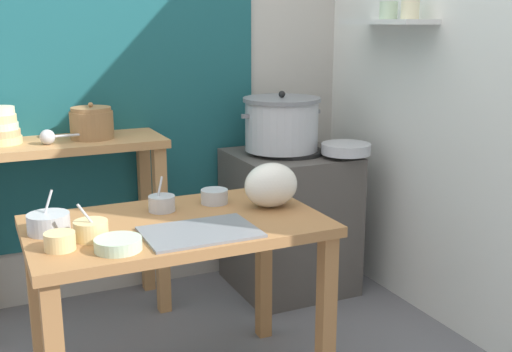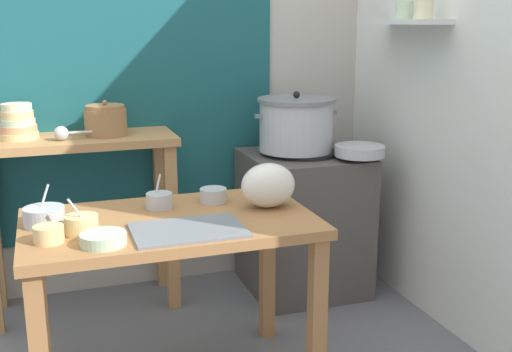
{
  "view_description": "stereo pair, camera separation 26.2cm",
  "coord_description": "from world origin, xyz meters",
  "px_view_note": "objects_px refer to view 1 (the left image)",
  "views": [
    {
      "loc": [
        -0.67,
        -2.21,
        1.45
      ],
      "look_at": [
        0.4,
        0.1,
        0.82
      ],
      "focal_mm": 43.85,
      "sensor_mm": 36.0,
      "label": 1
    },
    {
      "loc": [
        -0.42,
        -2.31,
        1.45
      ],
      "look_at": [
        0.4,
        0.1,
        0.82
      ],
      "focal_mm": 43.85,
      "sensor_mm": 36.0,
      "label": 2
    }
  ],
  "objects_px": {
    "prep_bowl_2": "(48,222)",
    "prep_bowl_4": "(262,188)",
    "serving_tray": "(200,232)",
    "stove_block": "(289,220)",
    "prep_bowl_6": "(162,203)",
    "prep_bowl_5": "(91,229)",
    "back_shelf_table": "(65,186)",
    "steamer_pot": "(282,124)",
    "ladle": "(50,137)",
    "plastic_bag": "(271,185)",
    "wide_pan": "(346,149)",
    "clay_pot": "(92,123)",
    "bowl_stack_enamel": "(0,127)",
    "prep_bowl_0": "(60,240)",
    "prep_table": "(177,249)",
    "prep_bowl_3": "(118,244)",
    "prep_bowl_1": "(214,196)"
  },
  "relations": [
    {
      "from": "back_shelf_table",
      "to": "plastic_bag",
      "type": "relative_size",
      "value": 4.31
    },
    {
      "from": "serving_tray",
      "to": "clay_pot",
      "type": "bearing_deg",
      "value": 99.25
    },
    {
      "from": "wide_pan",
      "to": "prep_bowl_3",
      "type": "height_order",
      "value": "wide_pan"
    },
    {
      "from": "clay_pot",
      "to": "plastic_bag",
      "type": "height_order",
      "value": "clay_pot"
    },
    {
      "from": "prep_bowl_5",
      "to": "prep_bowl_6",
      "type": "relative_size",
      "value": 1.01
    },
    {
      "from": "ladle",
      "to": "plastic_bag",
      "type": "bearing_deg",
      "value": -46.33
    },
    {
      "from": "back_shelf_table",
      "to": "steamer_pot",
      "type": "distance_m",
      "value": 1.15
    },
    {
      "from": "prep_bowl_2",
      "to": "prep_bowl_4",
      "type": "relative_size",
      "value": 1.22
    },
    {
      "from": "plastic_bag",
      "to": "prep_bowl_6",
      "type": "height_order",
      "value": "plastic_bag"
    },
    {
      "from": "clay_pot",
      "to": "bowl_stack_enamel",
      "type": "distance_m",
      "value": 0.41
    },
    {
      "from": "prep_bowl_5",
      "to": "prep_bowl_6",
      "type": "height_order",
      "value": "prep_bowl_5"
    },
    {
      "from": "prep_bowl_5",
      "to": "prep_table",
      "type": "bearing_deg",
      "value": 12.35
    },
    {
      "from": "plastic_bag",
      "to": "clay_pot",
      "type": "bearing_deg",
      "value": 122.45
    },
    {
      "from": "plastic_bag",
      "to": "prep_bowl_4",
      "type": "relative_size",
      "value": 1.81
    },
    {
      "from": "serving_tray",
      "to": "prep_bowl_4",
      "type": "relative_size",
      "value": 3.24
    },
    {
      "from": "bowl_stack_enamel",
      "to": "clay_pot",
      "type": "bearing_deg",
      "value": -5.53
    },
    {
      "from": "prep_table",
      "to": "clay_pot",
      "type": "distance_m",
      "value": 0.96
    },
    {
      "from": "stove_block",
      "to": "serving_tray",
      "type": "bearing_deg",
      "value": -132.51
    },
    {
      "from": "plastic_bag",
      "to": "prep_bowl_5",
      "type": "bearing_deg",
      "value": -172.75
    },
    {
      "from": "prep_bowl_0",
      "to": "prep_bowl_6",
      "type": "distance_m",
      "value": 0.51
    },
    {
      "from": "prep_table",
      "to": "prep_bowl_6",
      "type": "height_order",
      "value": "prep_bowl_6"
    },
    {
      "from": "prep_table",
      "to": "prep_bowl_4",
      "type": "bearing_deg",
      "value": 26.0
    },
    {
      "from": "stove_block",
      "to": "prep_bowl_2",
      "type": "relative_size",
      "value": 5.18
    },
    {
      "from": "prep_table",
      "to": "ladle",
      "type": "distance_m",
      "value": 0.94
    },
    {
      "from": "clay_pot",
      "to": "prep_bowl_5",
      "type": "height_order",
      "value": "clay_pot"
    },
    {
      "from": "serving_tray",
      "to": "prep_bowl_1",
      "type": "height_order",
      "value": "prep_bowl_1"
    },
    {
      "from": "clay_pot",
      "to": "plastic_bag",
      "type": "relative_size",
      "value": 0.93
    },
    {
      "from": "back_shelf_table",
      "to": "prep_bowl_5",
      "type": "xyz_separation_m",
      "value": [
        -0.05,
        -0.95,
        0.08
      ]
    },
    {
      "from": "prep_bowl_3",
      "to": "wide_pan",
      "type": "bearing_deg",
      "value": 28.93
    },
    {
      "from": "back_shelf_table",
      "to": "steamer_pot",
      "type": "height_order",
      "value": "steamer_pot"
    },
    {
      "from": "prep_table",
      "to": "stove_block",
      "type": "height_order",
      "value": "stove_block"
    },
    {
      "from": "prep_bowl_0",
      "to": "prep_bowl_6",
      "type": "xyz_separation_m",
      "value": [
        0.43,
        0.28,
        0.0
      ]
    },
    {
      "from": "steamer_pot",
      "to": "prep_bowl_5",
      "type": "relative_size",
      "value": 3.37
    },
    {
      "from": "back_shelf_table",
      "to": "prep_bowl_4",
      "type": "xyz_separation_m",
      "value": [
        0.75,
        -0.65,
        0.06
      ]
    },
    {
      "from": "back_shelf_table",
      "to": "prep_bowl_2",
      "type": "distance_m",
      "value": 0.84
    },
    {
      "from": "steamer_pot",
      "to": "prep_bowl_3",
      "type": "distance_m",
      "value": 1.49
    },
    {
      "from": "prep_table",
      "to": "prep_bowl_0",
      "type": "height_order",
      "value": "prep_bowl_0"
    },
    {
      "from": "ladle",
      "to": "prep_bowl_6",
      "type": "xyz_separation_m",
      "value": [
        0.33,
        -0.66,
        -0.18
      ]
    },
    {
      "from": "steamer_pot",
      "to": "prep_bowl_4",
      "type": "distance_m",
      "value": 0.68
    },
    {
      "from": "stove_block",
      "to": "bowl_stack_enamel",
      "type": "relative_size",
      "value": 4.19
    },
    {
      "from": "serving_tray",
      "to": "plastic_bag",
      "type": "xyz_separation_m",
      "value": [
        0.37,
        0.19,
        0.09
      ]
    },
    {
      "from": "prep_bowl_1",
      "to": "prep_bowl_3",
      "type": "distance_m",
      "value": 0.62
    },
    {
      "from": "stove_block",
      "to": "prep_bowl_6",
      "type": "xyz_separation_m",
      "value": [
        -0.89,
        -0.6,
        0.37
      ]
    },
    {
      "from": "clay_pot",
      "to": "bowl_stack_enamel",
      "type": "height_order",
      "value": "clay_pot"
    },
    {
      "from": "wide_pan",
      "to": "prep_bowl_5",
      "type": "height_order",
      "value": "prep_bowl_5"
    },
    {
      "from": "serving_tray",
      "to": "prep_bowl_2",
      "type": "relative_size",
      "value": 2.66
    },
    {
      "from": "plastic_bag",
      "to": "prep_bowl_2",
      "type": "distance_m",
      "value": 0.86
    },
    {
      "from": "ladle",
      "to": "wide_pan",
      "type": "distance_m",
      "value": 1.47
    },
    {
      "from": "stove_block",
      "to": "prep_bowl_6",
      "type": "height_order",
      "value": "prep_bowl_6"
    },
    {
      "from": "ladle",
      "to": "prep_bowl_5",
      "type": "distance_m",
      "value": 0.9
    }
  ]
}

